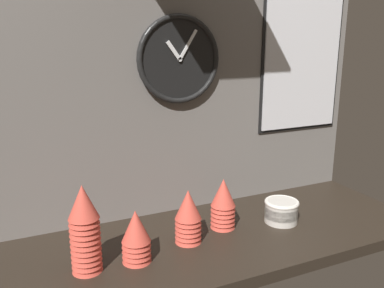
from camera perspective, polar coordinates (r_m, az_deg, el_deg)
name	(u,v)px	position (r m, az deg, el deg)	size (l,w,h in m)	color
ground_plane	(207,241)	(1.45, 2.07, -13.46)	(1.60, 0.56, 0.04)	black
wall_tiled_back	(176,77)	(1.53, -2.27, 9.40)	(1.60, 0.03, 1.05)	slate
cup_stack_left	(85,229)	(1.23, -14.83, -11.45)	(0.09, 0.09, 0.27)	#DB4C3D
cup_stack_center	(188,216)	(1.37, -0.55, -10.11)	(0.09, 0.09, 0.18)	#DB4C3D
cup_stack_center_left	(136,236)	(1.27, -7.86, -12.70)	(0.09, 0.09, 0.17)	#DB4C3D
cup_stack_center_right	(223,203)	(1.47, 4.39, -8.32)	(0.09, 0.09, 0.18)	#DB4C3D
bowl_stack_right	(281,210)	(1.56, 12.44, -9.07)	(0.13, 0.13, 0.08)	beige
wall_clock	(179,59)	(1.50, -1.86, 11.79)	(0.32, 0.03, 0.32)	black
menu_board	(302,62)	(1.80, 15.16, 11.02)	(0.40, 0.01, 0.58)	black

